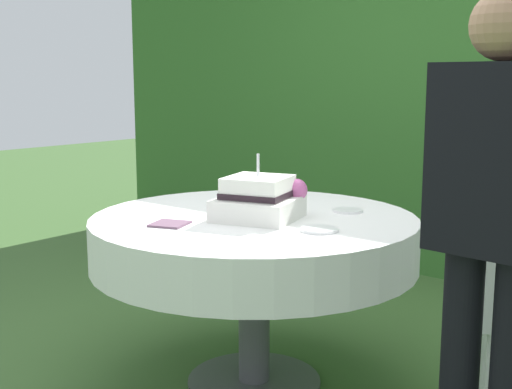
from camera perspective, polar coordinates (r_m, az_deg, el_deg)
name	(u,v)px	position (r m, az deg, el deg)	size (l,w,h in m)	color
ground_plane	(254,382)	(3.16, -0.16, -15.56)	(20.00, 20.00, 0.00)	#3D602D
foliage_hedge	(474,88)	(4.93, 17.89, 8.53)	(6.30, 0.67, 2.57)	#336628
cake_table	(254,242)	(2.94, -0.17, -3.99)	(1.41, 1.41, 0.77)	#4C4C51
wedding_cake	(260,199)	(2.85, 0.35, -0.41)	(0.40, 0.40, 0.28)	white
serving_plate_near	(320,230)	(2.65, 5.39, -2.96)	(0.15, 0.15, 0.01)	white
serving_plate_far	(348,210)	(3.04, 7.74, -1.34)	(0.14, 0.14, 0.01)	white
napkin_stack	(170,224)	(2.77, -7.28, -2.48)	(0.14, 0.14, 0.01)	#6B4C60
standing_person	(493,227)	(2.09, 19.37, -2.56)	(0.37, 0.23, 1.60)	black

